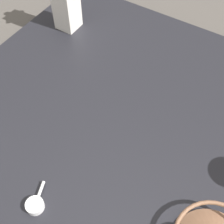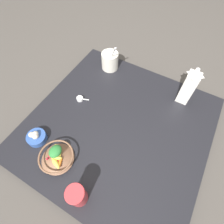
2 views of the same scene
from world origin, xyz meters
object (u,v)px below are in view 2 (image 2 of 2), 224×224
at_px(milk_carton, 189,86).
at_px(drinking_cup, 77,196).
at_px(garlic_bowl, 36,137).
at_px(fruit_bowl, 57,157).
at_px(yogurt_tub, 110,60).

xyz_separation_m(milk_carton, drinking_cup, (0.26, 0.87, -0.06)).
bearing_deg(milk_carton, garlic_bowl, 47.53).
bearing_deg(fruit_bowl, yogurt_tub, -81.60).
height_order(yogurt_tub, garlic_bowl, yogurt_tub).
bearing_deg(garlic_bowl, fruit_bowl, 169.37).
height_order(drinking_cup, garlic_bowl, drinking_cup).
height_order(fruit_bowl, yogurt_tub, yogurt_tub).
bearing_deg(garlic_bowl, drinking_cup, 161.36).
distance_m(yogurt_tub, drinking_cup, 0.95).
xyz_separation_m(milk_carton, yogurt_tub, (0.59, -0.02, -0.07)).
bearing_deg(drinking_cup, garlic_bowl, -18.64).
relative_size(yogurt_tub, drinking_cup, 1.71).
distance_m(fruit_bowl, yogurt_tub, 0.80).
bearing_deg(drinking_cup, fruit_bowl, -24.87).
distance_m(yogurt_tub, garlic_bowl, 0.76).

